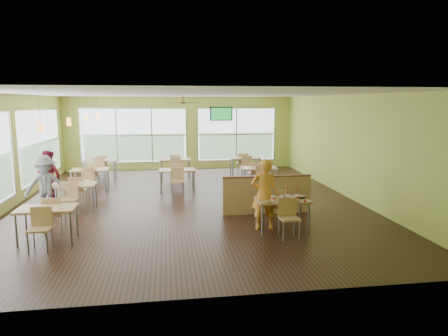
{
  "coord_description": "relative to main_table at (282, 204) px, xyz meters",
  "views": [
    {
      "loc": [
        -0.63,
        -11.71,
        2.98
      ],
      "look_at": [
        0.89,
        -1.19,
        1.21
      ],
      "focal_mm": 32.0,
      "sensor_mm": 36.0,
      "label": 1
    }
  ],
  "objects": [
    {
      "name": "room",
      "position": [
        -2.0,
        3.0,
        0.97
      ],
      "size": [
        12.0,
        12.04,
        3.2
      ],
      "color": "black",
      "rests_on": "ground"
    },
    {
      "name": "wrapper_right",
      "position": [
        0.24,
        -0.3,
        0.14
      ],
      "size": [
        0.19,
        0.18,
        0.04
      ],
      "primitive_type": "ellipsoid",
      "rotation": [
        0.0,
        0.0,
        0.35
      ],
      "color": "olive",
      "rests_on": "main_table"
    },
    {
      "name": "cup_yellow",
      "position": [
        -0.07,
        -0.17,
        0.19
      ],
      "size": [
        0.09,
        0.09,
        0.33
      ],
      "color": "white",
      "rests_on": "main_table"
    },
    {
      "name": "wrapper_mid",
      "position": [
        0.12,
        0.2,
        0.14
      ],
      "size": [
        0.23,
        0.22,
        0.05
      ],
      "primitive_type": "ellipsoid",
      "rotation": [
        0.0,
        0.0,
        0.31
      ],
      "color": "olive",
      "rests_on": "main_table"
    },
    {
      "name": "man_plaid",
      "position": [
        -0.4,
        0.14,
        0.22
      ],
      "size": [
        0.65,
        0.45,
        1.69
      ],
      "primitive_type": "imported",
      "rotation": [
        0.0,
        0.0,
        3.06
      ],
      "color": "orange",
      "rests_on": "floor"
    },
    {
      "name": "cup_red_near",
      "position": [
        0.06,
        -0.17,
        0.2
      ],
      "size": [
        0.1,
        0.1,
        0.38
      ],
      "color": "white",
      "rests_on": "main_table"
    },
    {
      "name": "patron_grey",
      "position": [
        -5.8,
        2.1,
        0.17
      ],
      "size": [
        1.12,
        0.75,
        1.61
      ],
      "primitive_type": "imported",
      "rotation": [
        0.0,
        0.0,
        0.15
      ],
      "color": "slate",
      "rests_on": "floor"
    },
    {
      "name": "wrapper_left",
      "position": [
        -0.4,
        -0.3,
        0.14
      ],
      "size": [
        0.16,
        0.15,
        0.04
      ],
      "primitive_type": "ellipsoid",
      "rotation": [
        0.0,
        0.0,
        0.12
      ],
      "color": "olive",
      "rests_on": "main_table"
    },
    {
      "name": "ketchup_cup",
      "position": [
        0.45,
        -0.28,
        0.13
      ],
      "size": [
        0.06,
        0.06,
        0.03
      ],
      "primitive_type": "cylinder",
      "color": "#AE1003",
      "rests_on": "main_table"
    },
    {
      "name": "food_basket",
      "position": [
        0.46,
        0.05,
        0.15
      ],
      "size": [
        0.25,
        0.25,
        0.06
      ],
      "color": "black",
      "rests_on": "main_table"
    },
    {
      "name": "ceiling_fan",
      "position": [
        -2.0,
        6.0,
        2.32
      ],
      "size": [
        1.25,
        1.25,
        0.29
      ],
      "color": "#2D2119",
      "rests_on": "ceiling"
    },
    {
      "name": "main_table",
      "position": [
        0.0,
        0.0,
        0.0
      ],
      "size": [
        1.22,
        1.52,
        0.87
      ],
      "color": "tan",
      "rests_on": "floor"
    },
    {
      "name": "half_wall_divider",
      "position": [
        0.0,
        1.45,
        -0.11
      ],
      "size": [
        2.4,
        0.14,
        1.04
      ],
      "color": "tan",
      "rests_on": "floor"
    },
    {
      "name": "window_bays",
      "position": [
        -4.65,
        6.08,
        0.85
      ],
      "size": [
        9.24,
        10.24,
        2.38
      ],
      "color": "white",
      "rests_on": "room"
    },
    {
      "name": "cup_blue",
      "position": [
        -0.26,
        -0.12,
        0.19
      ],
      "size": [
        0.09,
        0.09,
        0.34
      ],
      "color": "white",
      "rests_on": "main_table"
    },
    {
      "name": "tv_backwall",
      "position": [
        -0.2,
        8.9,
        1.82
      ],
      "size": [
        1.0,
        0.07,
        0.6
      ],
      "color": "black",
      "rests_on": "wall_back"
    },
    {
      "name": "cup_red_far",
      "position": [
        0.3,
        -0.14,
        0.19
      ],
      "size": [
        0.1,
        0.1,
        0.36
      ],
      "color": "white",
      "rests_on": "main_table"
    },
    {
      "name": "pendant_lights",
      "position": [
        -5.2,
        3.68,
        1.82
      ],
      "size": [
        0.11,
        7.31,
        0.86
      ],
      "color": "#2D2119",
      "rests_on": "ceiling"
    },
    {
      "name": "dining_tables",
      "position": [
        -3.05,
        4.71,
        -0.0
      ],
      "size": [
        6.92,
        8.72,
        0.87
      ],
      "color": "tan",
      "rests_on": "floor"
    },
    {
      "name": "patron_maroon",
      "position": [
        -6.03,
        3.23,
        0.17
      ],
      "size": [
        0.96,
        0.87,
        1.61
      ],
      "primitive_type": "imported",
      "rotation": [
        0.0,
        0.0,
        2.74
      ],
      "color": "maroon",
      "rests_on": "floor"
    }
  ]
}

